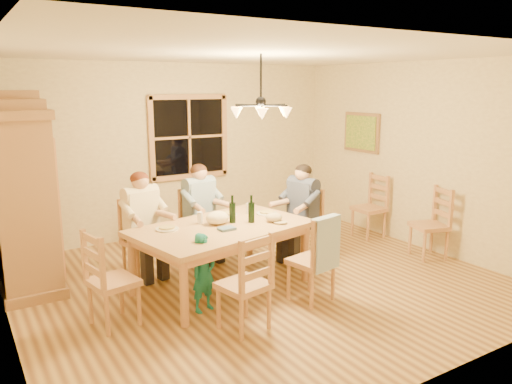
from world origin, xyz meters
TOP-DOWN VIEW (x-y plane):
  - floor at (0.00, 0.00)m, footprint 5.50×5.50m
  - ceiling at (0.00, 0.00)m, footprint 5.50×5.00m
  - wall_back at (0.00, 2.50)m, footprint 5.50×0.02m
  - wall_right at (2.75, 0.00)m, footprint 0.02×5.00m
  - window at (0.20, 2.47)m, footprint 1.30×0.06m
  - painting at (2.71, 1.20)m, footprint 0.06×0.78m
  - chandelier at (-0.00, 0.00)m, footprint 0.77×0.68m
  - armoire at (-2.42, 1.39)m, footprint 0.66×1.40m
  - dining_table at (-0.48, 0.08)m, footprint 2.19×1.58m
  - chair_far_left at (-1.15, 0.91)m, footprint 0.51×0.50m
  - chair_far_right at (-0.28, 1.08)m, footprint 0.51×0.50m
  - chair_near_left at (-0.79, -0.94)m, footprint 0.51×0.50m
  - chair_near_right at (0.19, -0.75)m, footprint 0.51×0.50m
  - chair_end_left at (-1.84, -0.19)m, footprint 0.50×0.51m
  - chair_end_right at (0.88, 0.35)m, footprint 0.50×0.51m
  - adult_woman at (-1.15, 0.91)m, footprint 0.45×0.49m
  - adult_plaid_man at (-0.28, 1.08)m, footprint 0.45×0.49m
  - adult_slate_man at (0.88, 0.35)m, footprint 0.49×0.45m
  - towel at (0.23, -0.94)m, footprint 0.39×0.17m
  - wine_bottle_a at (-0.31, 0.13)m, footprint 0.08×0.08m
  - wine_bottle_b at (-0.11, 0.02)m, footprint 0.08×0.08m
  - plate_woman at (-1.09, 0.25)m, footprint 0.26×0.26m
  - plate_plaid at (-0.21, 0.46)m, footprint 0.26×0.26m
  - plate_slate at (0.25, 0.25)m, footprint 0.26×0.26m
  - wine_glass_a at (-0.66, 0.29)m, footprint 0.06×0.06m
  - wine_glass_b at (0.07, 0.39)m, footprint 0.06×0.06m
  - cap at (0.13, -0.09)m, footprint 0.20×0.20m
  - napkin at (-0.52, -0.11)m, footprint 0.20×0.17m
  - cloth_bundle at (-0.50, 0.17)m, footprint 0.28×0.22m
  - child at (-0.94, -0.37)m, footprint 0.35×0.28m
  - chair_spare_front at (2.45, -0.48)m, footprint 0.53×0.55m
  - chair_spare_back at (2.45, 0.68)m, footprint 0.43×0.45m

SIDE VIEW (x-z plane):
  - floor at x=0.00m, z-range 0.00..0.00m
  - chair_far_left at x=-1.15m, z-range -0.19..0.80m
  - chair_far_right at x=-0.28m, z-range -0.19..0.80m
  - chair_near_left at x=-0.79m, z-range -0.19..0.80m
  - chair_near_right at x=0.19m, z-range -0.19..0.80m
  - chair_end_left at x=-1.84m, z-range -0.19..0.80m
  - chair_end_right at x=0.88m, z-range -0.19..0.80m
  - chair_spare_front at x=2.45m, z-range -0.19..0.80m
  - chair_spare_back at x=2.45m, z-range -0.19..0.80m
  - child at x=-0.94m, z-range 0.00..0.85m
  - dining_table at x=-0.48m, z-range 0.28..1.04m
  - towel at x=0.23m, z-range 0.41..0.99m
  - plate_woman at x=-1.09m, z-range 0.76..0.78m
  - plate_plaid at x=-0.21m, z-range 0.76..0.78m
  - plate_slate at x=0.25m, z-range 0.76..0.78m
  - napkin at x=-0.52m, z-range 0.76..0.79m
  - cap at x=0.13m, z-range 0.76..0.87m
  - wine_glass_a at x=-0.66m, z-range 0.76..0.90m
  - wine_glass_b at x=0.07m, z-range 0.76..0.90m
  - cloth_bundle at x=-0.50m, z-range 0.76..0.91m
  - adult_woman at x=-1.15m, z-range 0.40..1.28m
  - adult_plaid_man at x=-0.28m, z-range 0.40..1.28m
  - adult_slate_man at x=0.88m, z-range 0.40..1.28m
  - wine_bottle_a at x=-0.31m, z-range 0.76..1.09m
  - wine_bottle_b at x=-0.11m, z-range 0.76..1.09m
  - armoire at x=-2.42m, z-range -0.09..2.21m
  - wall_back at x=0.00m, z-range 0.00..2.70m
  - wall_right at x=2.75m, z-range 0.00..2.70m
  - window at x=0.20m, z-range 0.90..2.20m
  - painting at x=2.71m, z-range 1.28..1.92m
  - chandelier at x=0.00m, z-range 1.72..2.43m
  - ceiling at x=0.00m, z-range 2.69..2.71m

